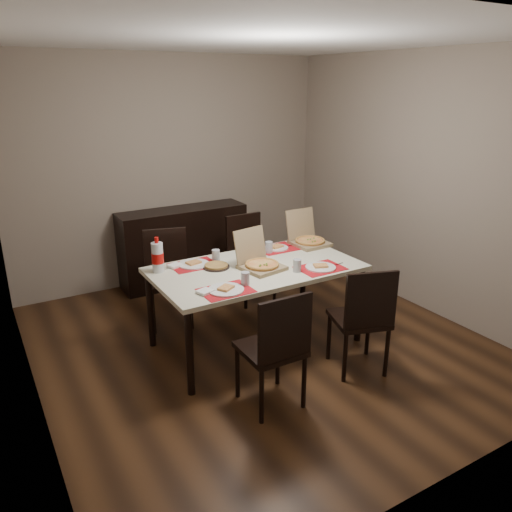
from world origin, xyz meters
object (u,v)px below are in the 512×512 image
object	(u,v)px
sideboard	(184,246)
dining_table	(256,274)
chair_near_right	(363,316)
soda_bottle	(158,257)
pizza_box_center	(260,263)
chair_far_right	(249,254)
chair_far_left	(168,273)
dip_bowl	(263,258)
chair_near_left	(276,346)

from	to	relation	value
sideboard	dining_table	distance (m)	1.76
chair_near_right	soda_bottle	distance (m)	1.77
pizza_box_center	sideboard	bearing A→B (deg)	89.20
chair_near_right	soda_bottle	world-z (taller)	soda_bottle
chair_near_right	chair_far_right	bearing A→B (deg)	90.83
chair_far_left	soda_bottle	xyz separation A→B (m)	(-0.27, -0.52, 0.37)
sideboard	chair_near_right	world-z (taller)	chair_near_right
sideboard	chair_far_left	xyz separation A→B (m)	(-0.54, -0.90, 0.06)
dip_bowl	chair_near_left	bearing A→B (deg)	-116.76
chair_far_right	soda_bottle	xyz separation A→B (m)	(-1.24, -0.62, 0.37)
sideboard	soda_bottle	xyz separation A→B (m)	(-0.81, -1.42, 0.43)
sideboard	soda_bottle	distance (m)	1.69
sideboard	dip_bowl	distance (m)	1.66
dip_bowl	chair_near_right	bearing A→B (deg)	-70.73
dining_table	dip_bowl	world-z (taller)	dip_bowl
chair_far_left	dining_table	bearing A→B (deg)	-58.91
chair_near_left	chair_near_right	bearing A→B (deg)	3.19
chair_near_left	chair_far_left	distance (m)	1.76
chair_near_left	chair_far_left	size ratio (longest dim) A/B	1.00
chair_far_right	dip_bowl	xyz separation A→B (m)	(-0.32, -0.82, 0.25)
chair_far_right	pizza_box_center	bearing A→B (deg)	-114.63
chair_near_right	chair_far_right	distance (m)	1.81
chair_near_right	soda_bottle	bearing A→B (deg)	137.04
chair_near_left	chair_far_right	distance (m)	2.03
chair_far_left	soda_bottle	distance (m)	0.70
sideboard	chair_far_right	size ratio (longest dim) A/B	1.61
dining_table	chair_far_left	bearing A→B (deg)	121.09
chair_near_left	chair_far_left	bearing A→B (deg)	94.50
chair_far_left	chair_far_right	world-z (taller)	same
chair_far_right	dip_bowl	size ratio (longest dim) A/B	8.26
dining_table	dip_bowl	distance (m)	0.21
dining_table	chair_far_right	world-z (taller)	chair_far_right
chair_near_right	chair_far_left	world-z (taller)	same
soda_bottle	sideboard	bearing A→B (deg)	60.27
dining_table	soda_bottle	xyz separation A→B (m)	(-0.78, 0.32, 0.20)
sideboard	pizza_box_center	xyz separation A→B (m)	(-0.03, -1.80, 0.35)
chair_near_left	dip_bowl	size ratio (longest dim) A/B	8.26
dip_bowl	chair_far_right	bearing A→B (deg)	68.96
sideboard	chair_near_right	size ratio (longest dim) A/B	1.61
chair_near_left	pizza_box_center	bearing A→B (deg)	66.14
dining_table	chair_near_right	distance (m)	1.01
dining_table	chair_near_right	xyz separation A→B (m)	(0.49, -0.86, -0.17)
chair_far_right	dip_bowl	distance (m)	0.92
sideboard	pizza_box_center	size ratio (longest dim) A/B	3.62
dining_table	chair_near_left	size ratio (longest dim) A/B	1.94
dining_table	chair_far_right	size ratio (longest dim) A/B	1.94
dip_bowl	soda_bottle	bearing A→B (deg)	167.73
dining_table	dip_bowl	bearing A→B (deg)	39.37
chair_far_right	sideboard	bearing A→B (deg)	118.33
dining_table	dip_bowl	size ratio (longest dim) A/B	15.98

